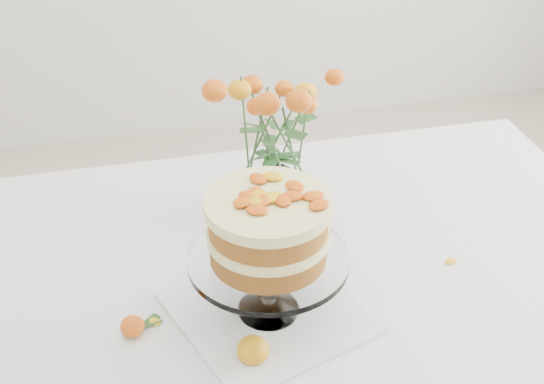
# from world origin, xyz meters

# --- Properties ---
(table) EXTENTS (1.43, 0.93, 0.76)m
(table) POSITION_xyz_m (0.00, 0.00, 0.67)
(table) COLOR tan
(table) RESTS_ON ground
(napkin) EXTENTS (0.40, 0.40, 0.01)m
(napkin) POSITION_xyz_m (-0.09, -0.15, 0.76)
(napkin) COLOR white
(napkin) RESTS_ON table
(cake_stand) EXTENTS (0.29, 0.29, 0.26)m
(cake_stand) POSITION_xyz_m (-0.09, -0.15, 0.94)
(cake_stand) COLOR white
(cake_stand) RESTS_ON napkin
(rose_vase) EXTENTS (0.27, 0.27, 0.37)m
(rose_vase) POSITION_xyz_m (0.00, 0.20, 0.97)
(rose_vase) COLOR white
(rose_vase) RESTS_ON table
(loose_rose_near) EXTENTS (0.10, 0.06, 0.05)m
(loose_rose_near) POSITION_xyz_m (-0.14, -0.25, 0.78)
(loose_rose_near) COLOR #EEA714
(loose_rose_near) RESTS_ON table
(loose_rose_far) EXTENTS (0.08, 0.04, 0.04)m
(loose_rose_far) POSITION_xyz_m (-0.34, -0.14, 0.77)
(loose_rose_far) COLOR #B83708
(loose_rose_far) RESTS_ON table
(stray_petal_a) EXTENTS (0.03, 0.02, 0.00)m
(stray_petal_a) POSITION_xyz_m (-0.12, -0.10, 0.76)
(stray_petal_a) COLOR #EDAD0E
(stray_petal_a) RESTS_ON table
(stray_petal_b) EXTENTS (0.03, 0.02, 0.00)m
(stray_petal_b) POSITION_xyz_m (-0.02, -0.14, 0.76)
(stray_petal_b) COLOR #EDAD0E
(stray_petal_b) RESTS_ON table
(stray_petal_c) EXTENTS (0.03, 0.02, 0.00)m
(stray_petal_c) POSITION_xyz_m (0.02, -0.18, 0.76)
(stray_petal_c) COLOR #EDAD0E
(stray_petal_c) RESTS_ON table
(stray_petal_d) EXTENTS (0.03, 0.02, 0.00)m
(stray_petal_d) POSITION_xyz_m (-0.26, -0.05, 0.76)
(stray_petal_d) COLOR #EDAD0E
(stray_petal_d) RESTS_ON table
(stray_petal_e) EXTENTS (0.03, 0.02, 0.00)m
(stray_petal_e) POSITION_xyz_m (-0.30, -0.12, 0.76)
(stray_petal_e) COLOR #EDAD0E
(stray_petal_e) RESTS_ON table
(stray_petal_f) EXTENTS (0.03, 0.02, 0.00)m
(stray_petal_f) POSITION_xyz_m (0.30, -0.08, 0.76)
(stray_petal_f) COLOR #EDAD0E
(stray_petal_f) RESTS_ON table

